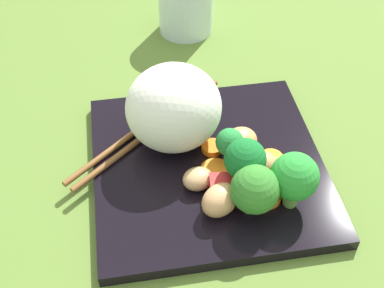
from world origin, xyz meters
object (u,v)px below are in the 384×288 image
rice_mound (174,108)px  broccoli_floret_3 (294,177)px  chopstick_pair (147,128)px  square_plate (208,167)px  carrot_slice_2 (216,171)px  drinking_glass (186,2)px

rice_mound → broccoli_floret_3: size_ratio=1.65×
chopstick_pair → square_plate: bearing=95.2°
broccoli_floret_3 → chopstick_pair: size_ratio=0.33×
rice_mound → carrot_slice_2: (3.54, -5.32, -4.37)cm
rice_mound → chopstick_pair: size_ratio=0.54×
broccoli_floret_3 → chopstick_pair: bearing=137.1°
broccoli_floret_3 → drinking_glass: (-5.46, 33.14, -0.55)cm
square_plate → broccoli_floret_3: 10.14cm
square_plate → drinking_glass: drinking_glass is taller
chopstick_pair → drinking_glass: (7.28, 21.31, 2.62)cm
broccoli_floret_3 → drinking_glass: bearing=99.4°
square_plate → drinking_glass: (1.45, 26.99, 3.60)cm
square_plate → chopstick_pair: size_ratio=1.30×
carrot_slice_2 → drinking_glass: (0.94, 28.55, 2.66)cm
carrot_slice_2 → chopstick_pair: bearing=131.2°
broccoli_floret_3 → carrot_slice_2: size_ratio=1.89×
carrot_slice_2 → drinking_glass: size_ratio=0.37×
drinking_glass → carrot_slice_2: bearing=-91.9°
square_plate → chopstick_pair: (-5.83, 5.68, 0.98)cm
square_plate → rice_mound: bearing=129.0°
square_plate → carrot_slice_2: bearing=-72.0°
drinking_glass → chopstick_pair: bearing=-108.9°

